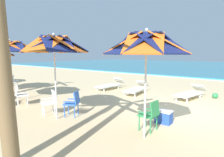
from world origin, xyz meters
TOP-DOWN VIEW (x-y plane):
  - ground_plane at (0.00, 0.00)m, footprint 80.00×80.00m
  - beach_umbrella_0 at (-0.13, -2.79)m, footprint 2.12×2.12m
  - plastic_chair_0 at (-0.22, -2.30)m, footprint 0.49×0.46m
  - beach_umbrella_1 at (-3.09, -3.29)m, footprint 2.16×2.16m
  - plastic_chair_1 at (-3.62, -3.16)m, footprint 0.58×0.60m
  - plastic_chair_2 at (-2.87, -2.77)m, footprint 0.62×0.60m
  - beach_umbrella_2 at (-6.46, -3.13)m, footprint 2.57×2.57m
  - plastic_chair_3 at (-5.63, -3.22)m, footprint 0.57×0.60m
  - plastic_chair_5 at (-7.20, -3.35)m, footprint 0.63×0.62m
  - plastic_chair_8 at (-9.40, -1.82)m, footprint 0.53×0.51m
  - sun_lounger_1 at (-0.44, 2.37)m, footprint 1.01×2.22m
  - sun_lounger_2 at (-3.06, 1.79)m, footprint 0.90×2.21m
  - sun_lounger_3 at (-4.98, 1.95)m, footprint 0.75×2.18m
  - cooler_box at (-0.17, -1.49)m, footprint 0.50×0.34m
  - beach_ball at (0.48, 3.16)m, footprint 0.26×0.26m

SIDE VIEW (x-z plane):
  - ground_plane at x=0.00m, z-range 0.00..0.00m
  - beach_ball at x=0.48m, z-range 0.00..0.26m
  - cooler_box at x=-0.17m, z-range 0.00..0.40m
  - sun_lounger_1 at x=-0.44m, z-range -0.03..0.59m
  - sun_lounger_2 at x=-3.06m, z-range -0.03..0.59m
  - sun_lounger_3 at x=-4.98m, z-range -0.03..0.59m
  - plastic_chair_0 at x=-0.22m, z-range 0.06..0.93m
  - plastic_chair_1 at x=-3.62m, z-range 0.06..0.93m
  - plastic_chair_2 at x=-2.87m, z-range 0.06..0.93m
  - plastic_chair_3 at x=-5.63m, z-range 0.06..0.93m
  - plastic_chair_5 at x=-7.20m, z-range 0.06..0.93m
  - plastic_chair_8 at x=-9.40m, z-range 0.06..0.93m
  - beach_umbrella_0 at x=-0.13m, z-range 0.97..3.71m
  - beach_umbrella_1 at x=-3.09m, z-range 1.00..3.78m
  - beach_umbrella_2 at x=-6.46m, z-range 1.04..3.79m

